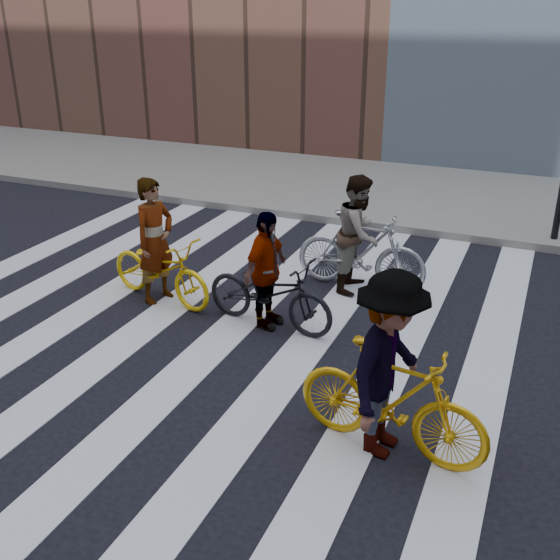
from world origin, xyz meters
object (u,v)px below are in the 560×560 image
Objects in this scene: rider_left at (155,241)px; rider_right at (389,366)px; rider_rear at (266,271)px; bike_silver_mid at (361,252)px; bike_yellow_right at (391,400)px; bike_dark_rear at (270,293)px; bike_yellow_left at (160,269)px; rider_mid at (359,233)px.

rider_left is 4.46m from rider_right.
rider_right is 2.91m from rider_rear.
bike_silver_mid reaches higher than bike_yellow_right.
bike_silver_mid is 3.90m from bike_yellow_right.
bike_yellow_right is 1.02× the size of bike_dark_rear.
bike_silver_mid is 1.88m from rider_rear.
rider_left reaches higher than rider_rear.
bike_yellow_left is at bearing 69.44° from rider_right.
bike_yellow_right is at bearing -104.98° from bike_yellow_left.
rider_mid is (2.55, 1.54, -0.03)m from rider_left.
bike_dark_rear is 1.07× the size of rider_mid.
bike_yellow_left is at bearing 92.58° from rider_rear.
rider_mid is 1.84m from rider_rear.
bike_silver_mid is at bearing 28.00° from rider_right.
bike_yellow_right is 1.20× the size of rider_rear.
rider_right reaches higher than bike_silver_mid.
bike_silver_mid is 1.24× the size of rider_rear.
bike_silver_mid is 3.04m from rider_left.
bike_yellow_right is 3.93m from rider_mid.
bike_yellow_left is 0.99× the size of rider_right.
bike_dark_rear is 2.91m from rider_right.
bike_yellow_left is 1.77m from rider_rear.
bike_dark_rear is at bearing -81.13° from rider_left.
rider_rear is at bearing -81.37° from bike_yellow_left.
rider_rear is at bearing 56.01° from bike_yellow_right.
rider_rear is (1.74, -0.14, 0.31)m from bike_yellow_left.
bike_yellow_right is at bearing -158.13° from rider_mid.
rider_rear reaches higher than bike_silver_mid.
rider_right is (1.34, -3.65, 0.35)m from bike_silver_mid.
bike_yellow_right is 2.96m from rider_rear.
bike_yellow_right is 0.37m from rider_right.
bike_yellow_left is 1.17× the size of rider_rear.
bike_dark_rear is 1.03× the size of rider_left.
bike_yellow_left is 1.00× the size of bike_dark_rear.
rider_rear reaches higher than bike_yellow_left.
bike_yellow_left is at bearing 92.70° from bike_dark_rear.
rider_right reaches higher than bike_yellow_left.
rider_rear is at bearing 55.35° from rider_right.
rider_left is at bearing 121.04° from bike_silver_mid.
rider_mid reaches higher than bike_yellow_right.
bike_dark_rear is 1.86m from rider_mid.
bike_yellow_left is 2.96m from rider_mid.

